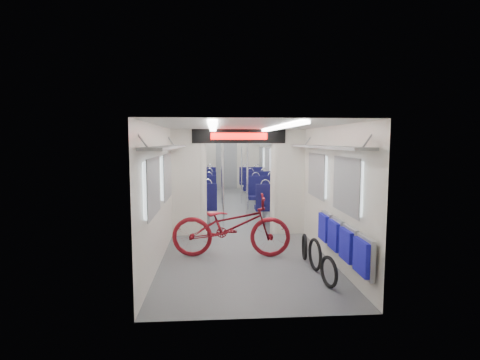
{
  "coord_description": "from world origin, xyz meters",
  "views": [
    {
      "loc": [
        -0.54,
        -10.12,
        2.04
      ],
      "look_at": [
        0.08,
        -1.28,
        1.12
      ],
      "focal_mm": 28.0,
      "sensor_mm": 36.0,
      "label": 1
    }
  ],
  "objects": [
    {
      "name": "stanchion_far_right",
      "position": [
        0.36,
        1.98,
        1.15
      ],
      "size": [
        0.04,
        0.04,
        2.3
      ],
      "primitive_type": "cylinder",
      "color": "silver",
      "rests_on": "ground"
    },
    {
      "name": "seat_bay_far_left",
      "position": [
        -0.93,
        3.47,
        0.56
      ],
      "size": [
        0.94,
        2.23,
        1.15
      ],
      "color": "#0E0D3A",
      "rests_on": "ground"
    },
    {
      "name": "bike_hoop_c",
      "position": [
        1.01,
        -3.92,
        0.2
      ],
      "size": [
        0.1,
        0.46,
        0.46
      ],
      "primitive_type": "torus",
      "rotation": [
        1.57,
        0.0,
        1.45
      ],
      "color": "black",
      "rests_on": "ground"
    },
    {
      "name": "bike_hoop_b",
      "position": [
        1.05,
        -4.45,
        0.23
      ],
      "size": [
        0.1,
        0.52,
        0.52
      ],
      "primitive_type": "torus",
      "rotation": [
        1.57,
        0.0,
        1.67
      ],
      "color": "black",
      "rests_on": "ground"
    },
    {
      "name": "seat_bay_far_right",
      "position": [
        0.93,
        3.55,
        0.56
      ],
      "size": [
        0.94,
        2.2,
        1.14
      ],
      "color": "#0E0D3A",
      "rests_on": "ground"
    },
    {
      "name": "seat_bay_near_left",
      "position": [
        -0.93,
        0.0,
        0.56
      ],
      "size": [
        0.94,
        2.19,
        1.14
      ],
      "color": "#0E0D3A",
      "rests_on": "ground"
    },
    {
      "name": "bike_hoop_a",
      "position": [
        1.06,
        -5.15,
        0.2
      ],
      "size": [
        0.15,
        0.45,
        0.45
      ],
      "primitive_type": "torus",
      "rotation": [
        1.57,
        0.0,
        1.79
      ],
      "color": "black",
      "rests_on": "ground"
    },
    {
      "name": "stanchion_near_right",
      "position": [
        0.27,
        -1.16,
        1.15
      ],
      "size": [
        0.04,
        0.04,
        2.3
      ],
      "primitive_type": "cylinder",
      "color": "silver",
      "rests_on": "ground"
    },
    {
      "name": "bicycle",
      "position": [
        -0.24,
        -3.62,
        0.55
      ],
      "size": [
        2.15,
        0.89,
        1.1
      ],
      "primitive_type": "imported",
      "rotation": [
        0.0,
        0.0,
        1.5
      ],
      "color": "maroon",
      "rests_on": "ground"
    },
    {
      "name": "seat_bay_near_right",
      "position": [
        0.93,
        -0.18,
        0.56
      ],
      "size": [
        0.93,
        2.18,
        1.13
      ],
      "color": "#0E0D3A",
      "rests_on": "ground"
    },
    {
      "name": "stanchion_far_left",
      "position": [
        -0.29,
        2.09,
        1.15
      ],
      "size": [
        0.05,
        0.05,
        2.3
      ],
      "primitive_type": "cylinder",
      "color": "silver",
      "rests_on": "ground"
    },
    {
      "name": "stanchion_near_left",
      "position": [
        -0.32,
        -1.29,
        1.15
      ],
      "size": [
        0.04,
        0.04,
        2.3
      ],
      "primitive_type": "cylinder",
      "color": "silver",
      "rests_on": "ground"
    },
    {
      "name": "flip_bench",
      "position": [
        1.35,
        -4.8,
        0.58
      ],
      "size": [
        0.12,
        2.11,
        0.52
      ],
      "color": "gray",
      "rests_on": "carriage"
    },
    {
      "name": "carriage",
      "position": [
        0.0,
        -0.27,
        1.5
      ],
      "size": [
        12.0,
        12.02,
        2.31
      ],
      "color": "#515456",
      "rests_on": "ground"
    }
  ]
}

